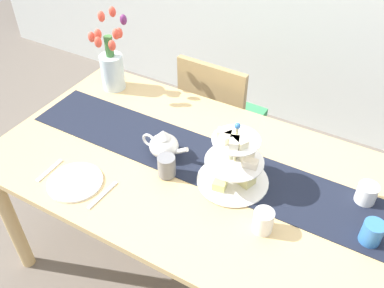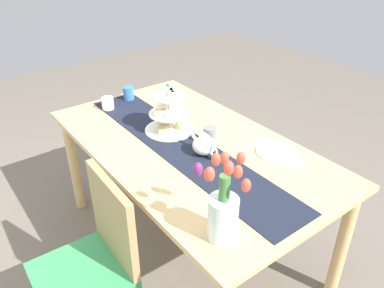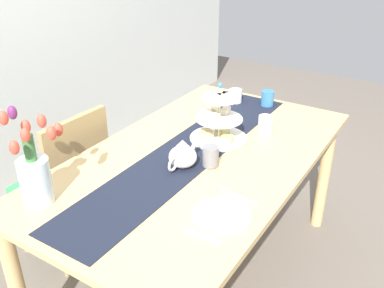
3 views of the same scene
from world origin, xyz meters
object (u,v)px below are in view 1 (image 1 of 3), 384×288
(tulip_vase, at_px, (112,64))
(mug_orange, at_px, (372,233))
(teapot, at_px, (164,145))
(knife_left, at_px, (103,195))
(dining_table, at_px, (192,182))
(mug_grey, at_px, (167,166))
(fork_left, at_px, (50,170))
(cream_jug, at_px, (367,194))
(chair_left, at_px, (219,116))
(tiered_cake_stand, at_px, (235,163))
(dinner_plate_left, at_px, (75,182))
(mug_white_text, at_px, (263,221))

(tulip_vase, xyz_separation_m, mug_orange, (1.44, -0.37, -0.10))
(teapot, relative_size, knife_left, 1.40)
(dining_table, bearing_deg, mug_grey, -121.48)
(fork_left, relative_size, mug_orange, 1.58)
(teapot, xyz_separation_m, fork_left, (-0.37, -0.33, -0.06))
(teapot, bearing_deg, mug_orange, -1.87)
(knife_left, bearing_deg, cream_jug, 27.99)
(cream_jug, xyz_separation_m, mug_orange, (0.06, -0.19, 0.01))
(fork_left, height_order, knife_left, same)
(cream_jug, relative_size, knife_left, 0.50)
(tulip_vase, bearing_deg, teapot, -32.17)
(teapot, relative_size, mug_orange, 2.51)
(teapot, height_order, mug_grey, teapot)
(cream_jug, distance_m, mug_orange, 0.20)
(chair_left, height_order, cream_jug, chair_left)
(chair_left, distance_m, tulip_vase, 0.73)
(dining_table, xyz_separation_m, fork_left, (-0.52, -0.33, 0.10))
(mug_grey, bearing_deg, cream_jug, 18.98)
(chair_left, distance_m, tiered_cake_stand, 0.92)
(cream_jug, bearing_deg, dinner_plate_left, -155.32)
(cream_jug, bearing_deg, dining_table, -167.07)
(tiered_cake_stand, bearing_deg, fork_left, -155.04)
(knife_left, bearing_deg, dinner_plate_left, 180.00)
(chair_left, relative_size, mug_white_text, 9.58)
(tulip_vase, bearing_deg, mug_orange, -14.37)
(mug_grey, bearing_deg, teapot, 127.83)
(knife_left, xyz_separation_m, mug_grey, (0.16, 0.23, 0.05))
(knife_left, xyz_separation_m, mug_white_text, (0.62, 0.16, 0.04))
(cream_jug, bearing_deg, fork_left, -157.97)
(dinner_plate_left, relative_size, fork_left, 1.53)
(dining_table, relative_size, mug_orange, 18.59)
(fork_left, bearing_deg, tulip_vase, 103.75)
(fork_left, bearing_deg, cream_jug, 22.03)
(chair_left, distance_m, teapot, 0.80)
(dining_table, bearing_deg, tulip_vase, 153.50)
(teapot, xyz_separation_m, knife_left, (-0.08, -0.33, -0.06))
(dinner_plate_left, xyz_separation_m, mug_grey, (0.31, 0.23, 0.05))
(cream_jug, bearing_deg, chair_left, 148.45)
(dining_table, distance_m, cream_jug, 0.73)
(mug_white_text, bearing_deg, tiered_cake_stand, 139.08)
(chair_left, bearing_deg, mug_grey, -79.39)
(fork_left, bearing_deg, chair_left, 74.19)
(mug_orange, bearing_deg, tiered_cake_stand, 176.80)
(tiered_cake_stand, bearing_deg, knife_left, -141.94)
(mug_white_text, bearing_deg, dining_table, 156.80)
(dining_table, xyz_separation_m, teapot, (-0.14, 0.00, 0.16))
(tiered_cake_stand, distance_m, knife_left, 0.55)
(tiered_cake_stand, xyz_separation_m, cream_jug, (0.50, 0.16, -0.06))
(tulip_vase, bearing_deg, mug_white_text, -25.29)
(fork_left, xyz_separation_m, mug_white_text, (0.91, 0.16, 0.04))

